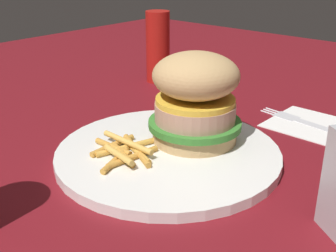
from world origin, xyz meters
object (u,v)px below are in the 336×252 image
fries_pile (125,150)px  fork (310,122)px  plate (168,153)px  sandwich (195,98)px  napkin (310,124)px  ketchup_bottle (158,47)px

fries_pile → fork: (0.26, -0.11, -0.01)m
fries_pile → fork: size_ratio=0.59×
plate → fork: bearing=-21.2°
sandwich → napkin: bearing=-24.5°
sandwich → napkin: sandwich is taller
plate → ketchup_bottle: 0.33m
plate → fries_pile: (-0.04, 0.03, 0.01)m
plate → napkin: (0.21, -0.08, -0.01)m
fork → plate: bearing=158.8°
napkin → ketchup_bottle: ketchup_bottle is taller
plate → ketchup_bottle: size_ratio=2.07×
sandwich → ketchup_bottle: 0.30m
plate → sandwich: 0.08m
fork → fries_pile: bearing=156.5°
fries_pile → ketchup_bottle: ketchup_bottle is taller
fries_pile → ketchup_bottle: 0.34m
napkin → plate: bearing=158.4°
sandwich → fries_pile: bearing=157.6°
napkin → ketchup_bottle: (0.02, 0.31, 0.06)m
sandwich → napkin: size_ratio=1.05×
plate → fork: size_ratio=1.55×
plate → fork: plate is taller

